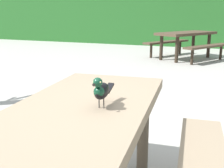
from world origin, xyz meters
The scene contains 4 objects.
hedge_wall centered at (0.00, 10.28, 0.97)m, with size 28.00×2.17×1.94m, color #235B23.
picnic_table_foreground centered at (-0.03, -0.29, 0.56)m, with size 1.85×1.88×0.74m.
bird_grackle centered at (0.09, -0.19, 0.84)m, with size 0.08×0.29×0.18m.
picnic_table_mid_left centered at (-0.33, 6.46, 0.56)m, with size 2.31×2.32×0.74m.
Camera 1 is at (0.70, -1.53, 1.25)m, focal length 44.81 mm.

